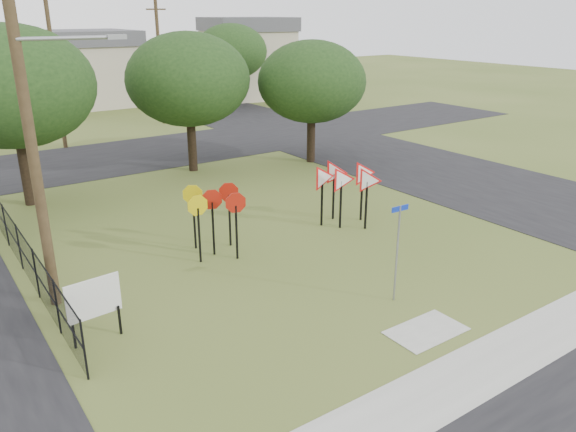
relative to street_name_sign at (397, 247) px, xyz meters
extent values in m
plane|color=#44551F|center=(-0.51, 0.74, -1.61)|extent=(140.00, 140.00, 0.00)
cube|color=#9A9B93|center=(-0.51, -3.46, -1.60)|extent=(30.00, 1.60, 0.02)
cube|color=#44551F|center=(-0.51, -4.66, -1.61)|extent=(30.00, 0.80, 0.02)
cube|color=black|center=(11.49, 10.74, -1.60)|extent=(8.00, 50.00, 0.02)
cube|color=black|center=(-0.51, 20.74, -1.60)|extent=(60.00, 8.00, 0.02)
cube|color=#9A9B93|center=(-0.51, -1.66, -1.60)|extent=(2.00, 1.20, 0.02)
cylinder|color=gray|center=(0.00, 0.00, -0.22)|extent=(0.06, 0.06, 2.79)
cube|color=#0E279A|center=(0.00, 0.00, 1.10)|extent=(0.58, 0.04, 0.15)
cube|color=black|center=(-2.64, 5.69, -0.70)|extent=(0.06, 0.06, 1.84)
cube|color=black|center=(-1.81, 6.06, -0.70)|extent=(0.06, 0.06, 1.84)
cube|color=black|center=(-2.18, 4.96, -0.70)|extent=(0.06, 0.06, 1.84)
cube|color=black|center=(-3.28, 5.41, -0.70)|extent=(0.06, 0.06, 1.84)
cube|color=black|center=(-2.91, 6.52, -0.70)|extent=(0.06, 0.06, 1.84)
cube|color=black|center=(2.38, 5.18, -0.70)|extent=(0.06, 0.06, 1.82)
cube|color=black|center=(3.09, 4.57, -0.70)|extent=(0.06, 0.06, 1.82)
cube|color=black|center=(1.97, 5.79, -0.70)|extent=(0.06, 0.06, 1.82)
cube|color=black|center=(2.78, 6.09, -0.70)|extent=(0.06, 0.06, 1.82)
cube|color=black|center=(3.59, 5.38, -0.70)|extent=(0.06, 0.06, 1.82)
cube|color=black|center=(-7.99, 2.66, -1.22)|extent=(0.06, 0.06, 0.78)
cube|color=black|center=(-6.88, 2.66, -1.22)|extent=(0.06, 0.06, 0.78)
cube|color=silver|center=(-7.43, 2.66, -0.44)|extent=(1.33, 0.16, 1.00)
cylinder|color=#483821|center=(-7.81, 5.24, 3.39)|extent=(0.28, 0.28, 10.00)
cylinder|color=gray|center=(-6.61, 5.14, 5.39)|extent=(2.40, 0.10, 0.10)
cube|color=gray|center=(-5.41, 5.14, 5.39)|extent=(0.50, 0.18, 0.12)
cylinder|color=#483821|center=(-2.51, 24.74, 2.89)|extent=(0.24, 0.24, 9.00)
cylinder|color=#483821|center=(5.49, 28.74, 2.64)|extent=(0.24, 0.24, 8.50)
cube|color=#483821|center=(5.49, 28.74, 6.19)|extent=(1.40, 0.10, 0.10)
cylinder|color=black|center=(-8.11, 1.24, -0.86)|extent=(0.05, 0.05, 1.50)
cylinder|color=black|center=(-8.11, 3.54, -0.86)|extent=(0.05, 0.05, 1.50)
cylinder|color=black|center=(-8.11, 5.84, -0.86)|extent=(0.05, 0.05, 1.50)
cylinder|color=black|center=(-8.11, 8.14, -0.86)|extent=(0.05, 0.05, 1.50)
cylinder|color=black|center=(-8.11, 10.44, -0.86)|extent=(0.05, 0.05, 1.50)
cube|color=black|center=(-8.11, 6.99, -0.15)|extent=(0.03, 11.50, 0.03)
cube|color=black|center=(-8.11, 6.99, -0.86)|extent=(0.03, 11.50, 0.03)
cube|color=black|center=(-8.11, 6.99, -0.86)|extent=(0.01, 11.50, 1.50)
cube|color=#BDB398|center=(3.49, 40.74, 0.89)|extent=(8.00, 8.00, 5.00)
cube|color=#4A4A4F|center=(3.49, 40.74, 3.99)|extent=(8.40, 8.40, 1.20)
cube|color=#BDB398|center=(17.49, 36.74, 1.39)|extent=(7.91, 7.91, 6.00)
cube|color=#4A4A4F|center=(17.49, 36.74, 4.99)|extent=(8.30, 8.30, 1.20)
cylinder|color=black|center=(-6.51, 14.74, -0.30)|extent=(0.44, 0.44, 2.62)
ellipsoid|color=black|center=(-6.51, 14.74, 3.25)|extent=(6.40, 6.40, 4.80)
cylinder|color=black|center=(1.49, 15.74, -0.39)|extent=(0.44, 0.44, 2.45)
ellipsoid|color=black|center=(1.49, 15.74, 2.94)|extent=(6.00, 6.00, 4.50)
cylinder|color=black|center=(7.49, 13.74, -0.48)|extent=(0.44, 0.44, 2.27)
ellipsoid|color=black|center=(7.49, 13.74, 2.62)|extent=(5.60, 5.60, 4.20)
cylinder|color=black|center=(13.49, 32.74, -0.39)|extent=(0.44, 0.44, 2.45)
ellipsoid|color=black|center=(13.49, 32.74, 2.94)|extent=(6.00, 6.00, 4.50)
camera|label=1|loc=(-10.45, -9.76, 5.97)|focal=35.00mm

